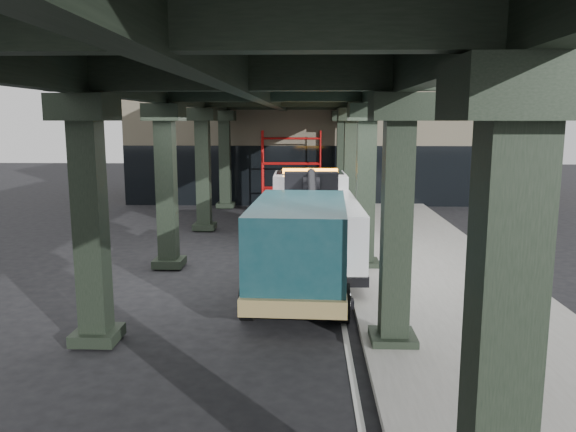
# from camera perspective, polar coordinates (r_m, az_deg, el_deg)

# --- Properties ---
(ground) EXTENTS (90.00, 90.00, 0.00)m
(ground) POSITION_cam_1_polar(r_m,az_deg,el_deg) (15.43, -1.32, -7.31)
(ground) COLOR black
(ground) RESTS_ON ground
(sidewalk) EXTENTS (5.00, 40.00, 0.15)m
(sidewalk) POSITION_cam_1_polar(r_m,az_deg,el_deg) (17.68, 13.85, -5.13)
(sidewalk) COLOR gray
(sidewalk) RESTS_ON ground
(lane_stripe) EXTENTS (0.12, 38.00, 0.01)m
(lane_stripe) POSITION_cam_1_polar(r_m,az_deg,el_deg) (17.34, 4.71, -5.40)
(lane_stripe) COLOR silver
(lane_stripe) RESTS_ON ground
(viaduct) EXTENTS (7.40, 32.00, 6.40)m
(viaduct) POSITION_cam_1_polar(r_m,az_deg,el_deg) (16.81, -2.38, 12.92)
(viaduct) COLOR black
(viaduct) RESTS_ON ground
(building) EXTENTS (22.00, 10.00, 8.00)m
(building) POSITION_cam_1_polar(r_m,az_deg,el_deg) (34.75, 3.96, 8.81)
(building) COLOR #C6B793
(building) RESTS_ON ground
(scaffolding) EXTENTS (3.08, 0.88, 4.00)m
(scaffolding) POSITION_cam_1_polar(r_m,az_deg,el_deg) (29.49, 0.35, 5.00)
(scaffolding) COLOR red
(scaffolding) RESTS_ON ground
(tow_truck) EXTENTS (2.91, 9.18, 2.99)m
(tow_truck) POSITION_cam_1_polar(r_m,az_deg,el_deg) (18.05, 2.37, -0.06)
(tow_truck) COLOR black
(tow_truck) RESTS_ON ground
(towed_van) EXTENTS (2.70, 6.28, 2.51)m
(towed_van) POSITION_cam_1_polar(r_m,az_deg,el_deg) (14.50, 1.23, -2.90)
(towed_van) COLOR #11363E
(towed_van) RESTS_ON ground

